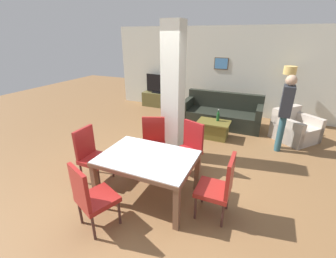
% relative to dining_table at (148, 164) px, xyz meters
% --- Properties ---
extents(ground_plane, '(18.00, 18.00, 0.00)m').
position_rel_dining_table_xyz_m(ground_plane, '(0.00, 0.00, -0.58)').
color(ground_plane, brown).
extents(back_wall, '(7.20, 0.09, 2.70)m').
position_rel_dining_table_xyz_m(back_wall, '(0.00, 4.79, 0.77)').
color(back_wall, silver).
rests_on(back_wall, ground_plane).
extents(divider_pillar, '(0.37, 0.39, 2.70)m').
position_rel_dining_table_xyz_m(divider_pillar, '(-0.17, 1.42, 0.77)').
color(divider_pillar, silver).
rests_on(divider_pillar, ground_plane).
extents(dining_table, '(1.44, 1.03, 0.73)m').
position_rel_dining_table_xyz_m(dining_table, '(0.00, 0.00, 0.00)').
color(dining_table, brown).
rests_on(dining_table, ground_plane).
extents(dining_chair_far_left, '(0.60, 0.60, 0.98)m').
position_rel_dining_table_xyz_m(dining_chair_far_left, '(-0.36, 0.88, -0.05)').
color(dining_chair_far_left, maroon).
rests_on(dining_chair_far_left, ground_plane).
extents(dining_chair_head_left, '(0.46, 0.46, 0.98)m').
position_rel_dining_table_xyz_m(dining_chair_head_left, '(-1.12, 0.00, -0.05)').
color(dining_chair_head_left, maroon).
rests_on(dining_chair_head_left, ground_plane).
extents(dining_chair_head_right, '(0.46, 0.46, 0.98)m').
position_rel_dining_table_xyz_m(dining_chair_head_right, '(1.12, 0.00, -0.05)').
color(dining_chair_head_right, maroon).
rests_on(dining_chair_head_right, ground_plane).
extents(dining_chair_near_left, '(0.60, 0.60, 0.98)m').
position_rel_dining_table_xyz_m(dining_chair_near_left, '(-0.36, -0.88, -0.05)').
color(dining_chair_near_left, maroon).
rests_on(dining_chair_near_left, ground_plane).
extents(dining_chair_far_right, '(0.59, 0.59, 0.98)m').
position_rel_dining_table_xyz_m(dining_chair_far_right, '(0.35, 0.94, -0.05)').
color(dining_chair_far_right, maroon).
rests_on(dining_chair_far_right, ground_plane).
extents(sofa, '(2.16, 0.88, 0.90)m').
position_rel_dining_table_xyz_m(sofa, '(0.44, 3.63, -0.28)').
color(sofa, black).
rests_on(sofa, ground_plane).
extents(armchair, '(1.20, 1.20, 0.77)m').
position_rel_dining_table_xyz_m(armchair, '(2.30, 3.35, -0.30)').
color(armchair, beige).
rests_on(armchair, ground_plane).
extents(coffee_table, '(0.79, 0.53, 0.43)m').
position_rel_dining_table_xyz_m(coffee_table, '(0.43, 2.65, -0.36)').
color(coffee_table, brown).
rests_on(coffee_table, ground_plane).
extents(bottle, '(0.07, 0.07, 0.30)m').
position_rel_dining_table_xyz_m(bottle, '(0.50, 2.76, -0.04)').
color(bottle, '#194C23').
rests_on(bottle, coffee_table).
extents(tv_stand, '(1.04, 0.40, 0.50)m').
position_rel_dining_table_xyz_m(tv_stand, '(-2.08, 4.51, -0.33)').
color(tv_stand, brown).
rests_on(tv_stand, ground_plane).
extents(tv_screen, '(0.83, 0.24, 0.65)m').
position_rel_dining_table_xyz_m(tv_screen, '(-2.08, 4.51, 0.24)').
color(tv_screen, black).
rests_on(tv_screen, tv_stand).
extents(floor_lamp, '(0.33, 0.33, 1.65)m').
position_rel_dining_table_xyz_m(floor_lamp, '(2.02, 4.44, 0.81)').
color(floor_lamp, '#B7B7BC').
rests_on(floor_lamp, ground_plane).
extents(standing_person, '(0.23, 0.38, 1.69)m').
position_rel_dining_table_xyz_m(standing_person, '(1.95, 2.62, 0.40)').
color(standing_person, '#2A525D').
rests_on(standing_person, ground_plane).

